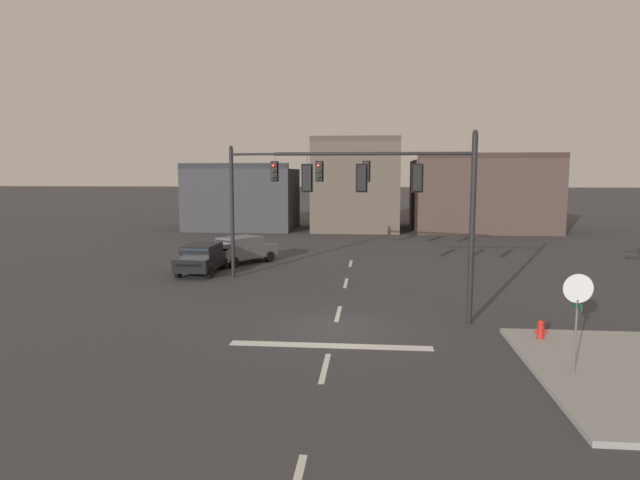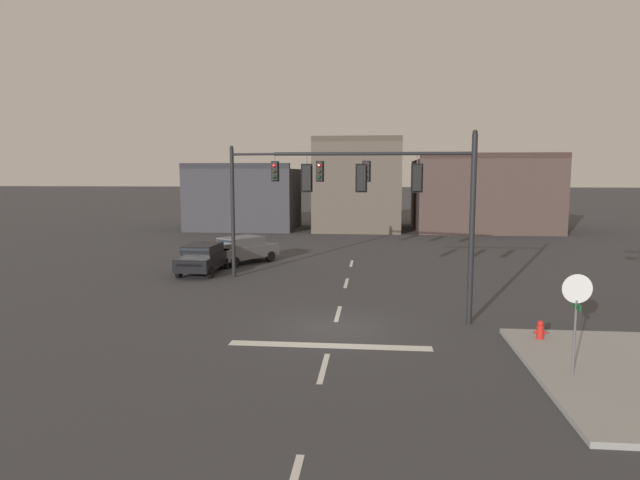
# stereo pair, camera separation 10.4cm
# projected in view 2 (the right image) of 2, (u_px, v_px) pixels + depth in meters

# --- Properties ---
(ground_plane) EXTENTS (400.00, 400.00, 0.00)m
(ground_plane) POSITION_uv_depth(u_px,v_px,m) (334.00, 328.00, 19.31)
(ground_plane) COLOR #353538
(sidewalk_near_corner) EXTENTS (5.00, 8.00, 0.15)m
(sidewalk_near_corner) POSITION_uv_depth(u_px,v_px,m) (631.00, 376.00, 14.55)
(sidewalk_near_corner) COLOR gray
(sidewalk_near_corner) RESTS_ON ground
(stop_bar_paint) EXTENTS (6.40, 0.50, 0.01)m
(stop_bar_paint) POSITION_uv_depth(u_px,v_px,m) (330.00, 346.00, 17.34)
(stop_bar_paint) COLOR silver
(stop_bar_paint) RESTS_ON ground
(lane_centreline) EXTENTS (0.16, 26.40, 0.01)m
(lane_centreline) POSITION_uv_depth(u_px,v_px,m) (338.00, 314.00, 21.29)
(lane_centreline) COLOR silver
(lane_centreline) RESTS_ON ground
(signal_mast_near_side) EXTENTS (7.15, 0.36, 6.89)m
(signal_mast_near_side) POSITION_uv_depth(u_px,v_px,m) (408.00, 195.00, 19.56)
(signal_mast_near_side) COLOR black
(signal_mast_near_side) RESTS_ON ground
(signal_mast_far_side) EXTENTS (8.35, 1.28, 6.79)m
(signal_mast_far_side) POSITION_uv_depth(u_px,v_px,m) (283.00, 185.00, 27.58)
(signal_mast_far_side) COLOR black
(signal_mast_far_side) RESTS_ON ground
(stop_sign) EXTENTS (0.76, 0.64, 2.83)m
(stop_sign) POSITION_uv_depth(u_px,v_px,m) (576.00, 300.00, 14.18)
(stop_sign) COLOR #56565B
(stop_sign) RESTS_ON ground
(car_lot_nearside) EXTENTS (3.96, 4.65, 1.61)m
(car_lot_nearside) POSITION_uv_depth(u_px,v_px,m) (243.00, 249.00, 33.13)
(car_lot_nearside) COLOR slate
(car_lot_nearside) RESTS_ON ground
(car_lot_middle) EXTENTS (2.01, 4.50, 1.61)m
(car_lot_middle) POSITION_uv_depth(u_px,v_px,m) (203.00, 258.00, 29.83)
(car_lot_middle) COLOR black
(car_lot_middle) RESTS_ON ground
(fire_hydrant) EXTENTS (0.40, 0.30, 0.75)m
(fire_hydrant) POSITION_uv_depth(u_px,v_px,m) (540.00, 333.00, 17.54)
(fire_hydrant) COLOR red
(fire_hydrant) RESTS_ON ground
(building_row) EXTENTS (34.13, 11.42, 8.66)m
(building_row) POSITION_uv_depth(u_px,v_px,m) (389.00, 193.00, 53.25)
(building_row) COLOR #38383D
(building_row) RESTS_ON ground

